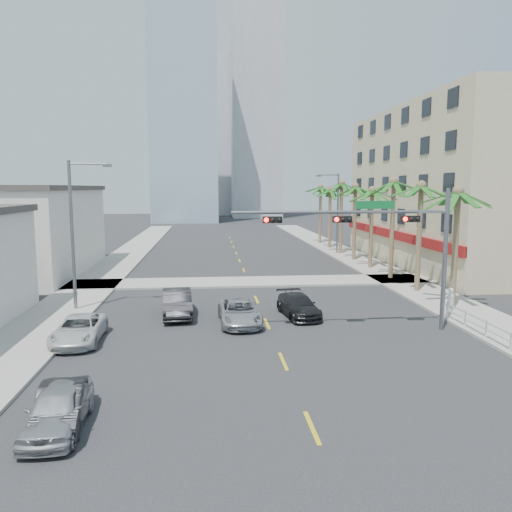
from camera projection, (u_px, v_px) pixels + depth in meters
The scene contains 28 objects.
ground at pixel (300, 401), 17.48m from camera, with size 260.00×260.00×0.00m, color #262628.
sidewalk_right at pixel (407, 284), 38.33m from camera, with size 4.00×120.00×0.15m, color gray.
sidewalk_left at pixel (86, 290), 36.06m from camera, with size 4.00×120.00×0.15m, color gray.
sidewalk_cross at pixel (249, 282), 39.17m from camera, with size 80.00×4.00×0.15m, color gray.
building_right at pixel (469, 187), 48.12m from camera, with size 15.25×28.00×15.00m.
building_left_far at pixel (17, 232), 42.77m from camera, with size 11.00×18.00×7.20m, color beige.
tower_far_left at pixel (184, 110), 107.16m from camera, with size 14.00×14.00×48.00m, color #99B2C6.
tower_far_right at pixel (256, 95), 122.74m from camera, with size 12.00×12.00×60.00m, color #ADADB2.
tower_far_center at pixel (208, 138), 137.63m from camera, with size 16.00×16.00×42.00m, color #ADADB2.
traffic_signal_mast at pixel (386, 234), 25.18m from camera, with size 11.12×0.54×7.20m.
palm_tree_0 at pixel (458, 193), 29.45m from camera, with size 4.80×4.80×7.80m.
palm_tree_1 at pixel (421, 187), 34.53m from camera, with size 4.80×4.80×8.16m.
palm_tree_2 at pixel (394, 183), 39.61m from camera, with size 4.80×4.80×8.52m.
palm_tree_3 at pixel (372, 191), 44.83m from camera, with size 4.80×4.80×7.80m.
palm_tree_4 at pixel (355, 188), 49.91m from camera, with size 4.80×4.80×8.16m.
palm_tree_5 at pixel (342, 184), 54.99m from camera, with size 4.80×4.80×8.52m.
palm_tree_6 at pixel (330, 190), 60.22m from camera, with size 4.80×4.80×7.80m.
palm_tree_7 at pixel (321, 188), 65.30m from camera, with size 4.80×4.80×8.16m.
streetlight_left at pixel (75, 228), 29.56m from camera, with size 2.55×0.25×9.00m.
streetlight_right at pixel (336, 209), 55.31m from camera, with size 2.55×0.25×9.00m.
guardrail at pixel (486, 327), 24.28m from camera, with size 0.08×8.08×1.00m.
car_parked_near at pixel (58, 408), 15.29m from camera, with size 1.62×4.04×1.38m, color #B9B9BE.
car_parked_mid at pixel (61, 406), 15.58m from camera, with size 1.33×3.80×1.25m, color black.
car_parked_far at pixel (79, 330), 24.00m from camera, with size 2.09×4.54×1.26m, color silver.
car_lane_left at pixel (177, 303), 28.92m from camera, with size 1.63×4.68×1.54m, color black.
car_lane_center at pixel (239, 312), 27.23m from camera, with size 2.15×4.67×1.30m, color #BBBABF.
car_lane_right at pixel (298, 306), 28.88m from camera, with size 1.77×4.35×1.26m, color black.
pedestrian at pixel (450, 301), 28.63m from camera, with size 0.57×0.38×1.57m, color white.
Camera 1 is at (-3.13, -16.40, 7.40)m, focal length 35.00 mm.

